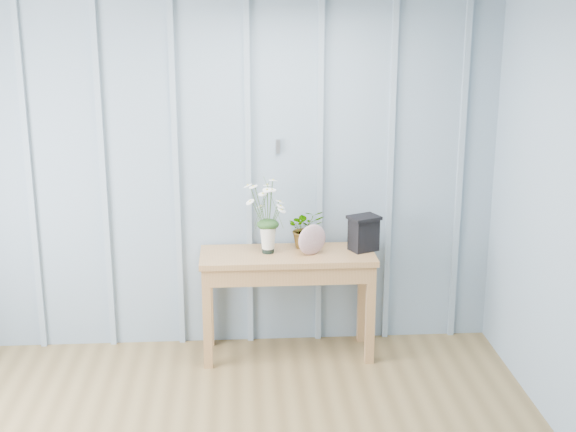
{
  "coord_description": "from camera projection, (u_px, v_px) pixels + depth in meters",
  "views": [
    {
      "loc": [
        0.17,
        -3.22,
        2.5
      ],
      "look_at": [
        0.51,
        1.94,
        1.03
      ],
      "focal_mm": 50.0,
      "sensor_mm": 36.0,
      "label": 1
    }
  ],
  "objects": [
    {
      "name": "daisy_vase",
      "position": [
        268.0,
        207.0,
        5.43
      ],
      "size": [
        0.37,
        0.28,
        0.52
      ],
      "color": "black",
      "rests_on": "sideboard"
    },
    {
      "name": "sideboard",
      "position": [
        288.0,
        269.0,
        5.53
      ],
      "size": [
        1.2,
        0.45,
        0.75
      ],
      "color": "#9C6D3F",
      "rests_on": "ground"
    },
    {
      "name": "carved_box",
      "position": [
        364.0,
        233.0,
        5.53
      ],
      "size": [
        0.25,
        0.23,
        0.25
      ],
      "color": "black",
      "rests_on": "sideboard"
    },
    {
      "name": "spider_plant",
      "position": [
        306.0,
        228.0,
        5.6
      ],
      "size": [
        0.28,
        0.25,
        0.28
      ],
      "primitive_type": "imported",
      "rotation": [
        0.0,
        0.0,
        0.13
      ],
      "color": "#1A3C17",
      "rests_on": "sideboard"
    },
    {
      "name": "room_shell",
      "position": [
        202.0,
        93.0,
        4.1
      ],
      "size": [
        4.0,
        4.5,
        2.5
      ],
      "color": "#8196A8",
      "rests_on": "ground"
    },
    {
      "name": "felt_disc_vessel",
      "position": [
        312.0,
        240.0,
        5.44
      ],
      "size": [
        0.22,
        0.15,
        0.21
      ],
      "primitive_type": "ellipsoid",
      "rotation": [
        0.0,
        0.0,
        0.45
      ],
      "color": "#844358",
      "rests_on": "sideboard"
    }
  ]
}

